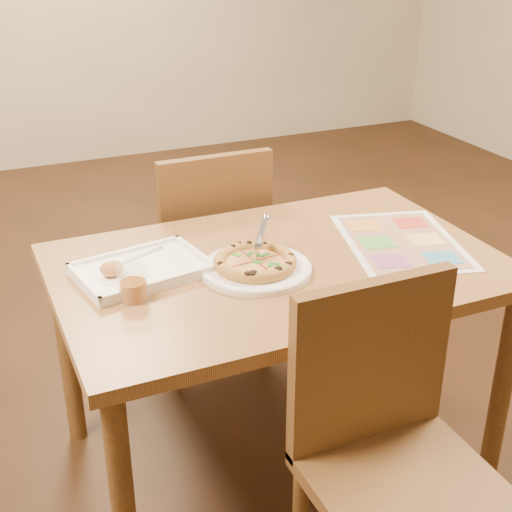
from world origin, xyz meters
name	(u,v)px	position (x,y,z in m)	size (l,w,h in m)	color
room	(282,42)	(0.00, 0.00, 1.35)	(7.00, 7.00, 7.00)	black
dining_table	(278,288)	(0.00, 0.00, 0.63)	(1.30, 0.85, 0.72)	#9D6C3F
chair_near	(388,424)	(0.00, -0.60, 0.57)	(0.42, 0.42, 0.47)	brown
chair_far	(209,235)	(0.00, 0.60, 0.57)	(0.42, 0.42, 0.47)	brown
plate	(256,269)	(-0.09, -0.03, 0.73)	(0.32, 0.32, 0.02)	white
pizza	(255,262)	(-0.09, -0.03, 0.75)	(0.24, 0.24, 0.04)	#BF8E41
pizza_cutter	(261,236)	(-0.05, 0.02, 0.81)	(0.10, 0.13, 0.09)	silver
appetizer_tray	(140,271)	(-0.39, 0.09, 0.73)	(0.40, 0.30, 0.06)	white
glass_tumbler	(133,285)	(-0.45, -0.05, 0.76)	(0.08, 0.08, 0.10)	#8C460A
menu	(401,241)	(0.41, -0.03, 0.72)	(0.34, 0.48, 0.01)	white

